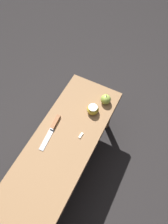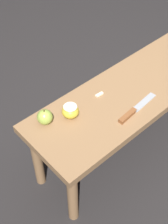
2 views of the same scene
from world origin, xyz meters
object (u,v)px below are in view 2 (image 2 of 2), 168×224
knife (132,112)px  apple_whole (45,117)px  wooden_bench (131,98)px  apple_cut (70,111)px

knife → apple_whole: bearing=141.5°
wooden_bench → apple_cut: (0.35, -0.07, 0.10)m
wooden_bench → apple_whole: 0.49m
apple_whole → apple_cut: (-0.11, 0.05, -0.00)m
knife → wooden_bench: bearing=36.7°
knife → apple_cut: apple_cut is taller
knife → apple_whole: (0.34, -0.23, 0.03)m
wooden_bench → apple_whole: apple_whole is taller
apple_whole → apple_cut: apple_whole is taller
wooden_bench → apple_whole: (0.47, -0.12, 0.10)m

